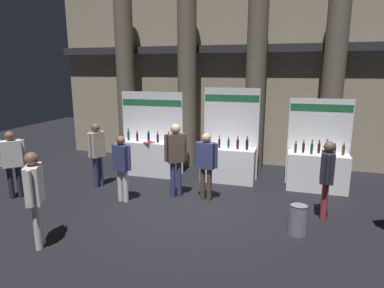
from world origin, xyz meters
name	(u,v)px	position (x,y,z in m)	size (l,w,h in m)	color
ground_plane	(186,211)	(0.00, 0.00, 0.00)	(24.00, 24.00, 0.00)	black
hall_colonnade	(224,65)	(0.00, 4.16, 3.21)	(11.66, 1.23, 6.75)	gray
exhibitor_booth_0	(149,154)	(-1.86, 2.28, 0.61)	(1.93, 0.72, 2.44)	white
exhibitor_booth_1	(228,160)	(0.53, 2.31, 0.61)	(1.55, 0.66, 2.59)	white
exhibitor_booth_2	(317,167)	(2.87, 2.27, 0.59)	(1.57, 0.66, 2.35)	white
trash_bin	(298,219)	(2.36, -0.39, 0.30)	(0.38, 0.38, 0.59)	slate
visitor_0	(327,173)	(2.90, 0.47, 1.00)	(0.29, 0.57, 1.66)	maroon
visitor_1	(206,161)	(0.27, 0.76, 0.97)	(0.56, 0.25, 1.64)	#47382D
visitor_2	(122,163)	(-1.61, 0.13, 0.94)	(0.51, 0.28, 1.59)	silver
visitor_3	(176,154)	(-0.49, 0.76, 1.09)	(0.48, 0.39, 1.83)	navy
visitor_4	(35,191)	(-2.04, -2.17, 1.05)	(0.42, 0.56, 1.73)	silver
visitor_5	(97,149)	(-2.72, 0.86, 1.03)	(0.35, 0.53, 1.72)	navy
visitor_7	(12,158)	(-4.24, -0.41, 1.01)	(0.50, 0.50, 1.66)	#23232D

